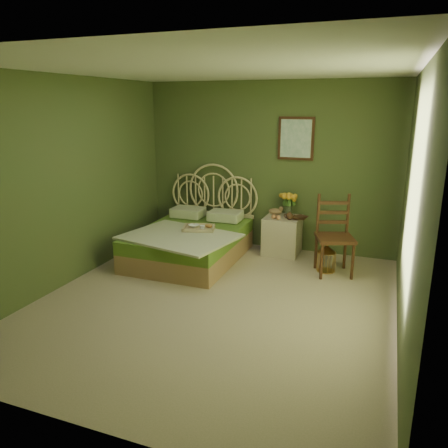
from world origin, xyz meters
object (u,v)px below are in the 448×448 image
at_px(nightstand, 283,231).
at_px(birdcage, 326,259).
at_px(bed, 191,240).
at_px(chair, 336,230).

height_order(nightstand, birdcage, nightstand).
xyz_separation_m(bed, nightstand, (1.23, 0.70, 0.07)).
height_order(bed, birdcage, bed).
xyz_separation_m(chair, birdcage, (-0.10, -0.03, -0.41)).
height_order(nightstand, chair, chair).
bearing_deg(birdcage, nightstand, 144.59).
relative_size(bed, chair, 1.96).
distance_m(bed, chair, 2.11).
relative_size(bed, birdcage, 5.59).
bearing_deg(chair, birdcage, 176.38).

